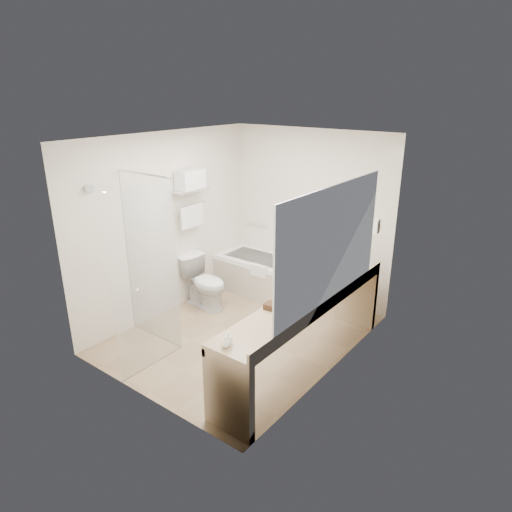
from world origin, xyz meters
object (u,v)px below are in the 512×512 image
Objects in this scene: bathtub at (267,276)px; amenity_basket at (274,307)px; toilet at (205,283)px; water_bottle_left at (324,280)px; vanity_counter at (305,317)px.

amenity_basket is (1.37, -1.78, 0.61)m from bathtub.
bathtub is 2.13× the size of toilet.
amenity_basket is at bearing -99.99° from water_bottle_left.
water_bottle_left is at bearing -85.42° from toilet.
toilet is at bearing 154.72° from amenity_basket.
vanity_counter is 3.59× the size of toilet.
water_bottle_left is (1.96, -0.05, 0.57)m from toilet.
water_bottle_left is at bearing -32.73° from bathtub.
toilet is at bearing -116.13° from bathtub.
vanity_counter is 14.22× the size of amenity_basket.
water_bottle_left reaches higher than toilet.
vanity_counter is at bearing -42.35° from bathtub.
vanity_counter is 14.05× the size of water_bottle_left.
bathtub is at bearing 127.63° from amenity_basket.
bathtub is 8.32× the size of water_bottle_left.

